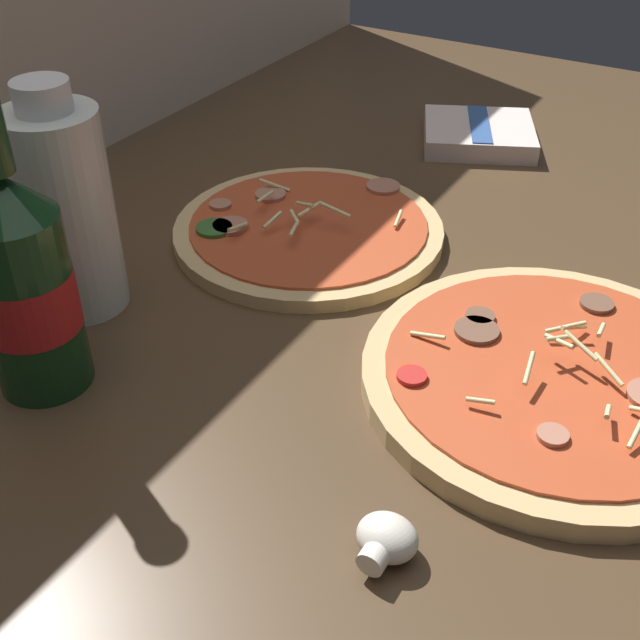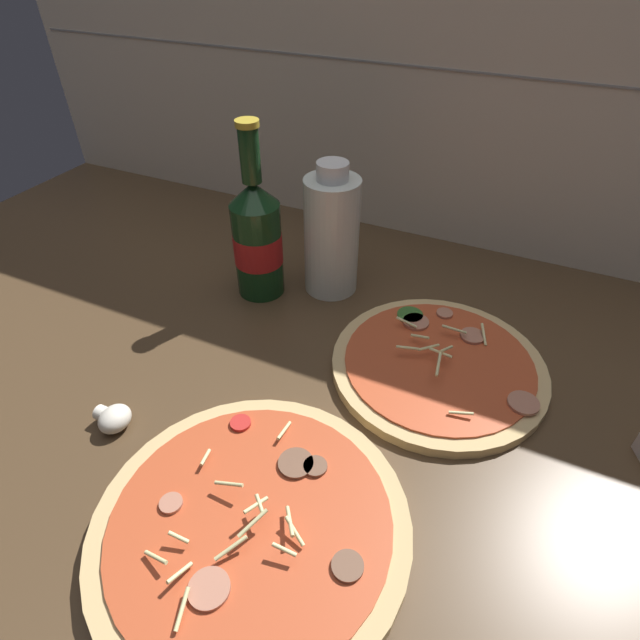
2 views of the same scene
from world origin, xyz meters
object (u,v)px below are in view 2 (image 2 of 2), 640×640
at_px(pizza_far, 438,365).
at_px(beer_bottle, 257,237).
at_px(mushroom_left, 113,418).
at_px(oil_bottle, 332,235).
at_px(pizza_near, 252,525).

height_order(pizza_far, beer_bottle, beer_bottle).
bearing_deg(beer_bottle, pizza_far, -11.46).
xyz_separation_m(beer_bottle, mushroom_left, (-0.02, -0.30, -0.08)).
relative_size(beer_bottle, mushroom_left, 6.27).
bearing_deg(oil_bottle, pizza_near, -76.44).
xyz_separation_m(beer_bottle, oil_bottle, (0.09, 0.05, -0.00)).
distance_m(oil_bottle, mushroom_left, 0.38).
bearing_deg(beer_bottle, oil_bottle, 29.32).
relative_size(pizza_near, oil_bottle, 1.49).
relative_size(pizza_near, mushroom_left, 7.27).
bearing_deg(pizza_near, oil_bottle, 103.56).
bearing_deg(pizza_near, beer_bottle, 118.84).
bearing_deg(pizza_far, oil_bottle, 150.64).
relative_size(beer_bottle, oil_bottle, 1.29).
height_order(beer_bottle, mushroom_left, beer_bottle).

